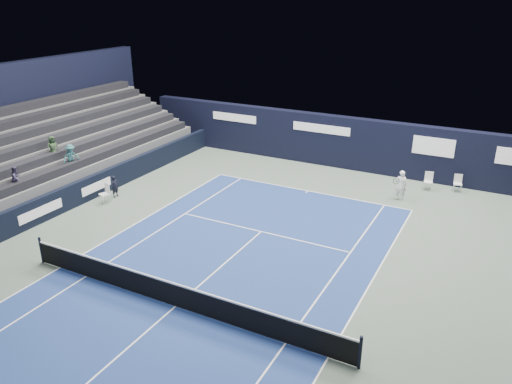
# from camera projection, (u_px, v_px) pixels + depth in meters

# --- Properties ---
(ground) EXTENTS (48.00, 48.00, 0.00)m
(ground) POSITION_uv_depth(u_px,v_px,m) (207.00, 279.00, 18.58)
(ground) COLOR #4F5D53
(ground) RESTS_ON ground
(court_surface) EXTENTS (10.97, 23.77, 0.01)m
(court_surface) POSITION_uv_depth(u_px,v_px,m) (175.00, 306.00, 16.94)
(court_surface) COLOR navy
(court_surface) RESTS_ON ground
(folding_chair_back_a) EXTENTS (0.49, 0.52, 0.97)m
(folding_chair_back_a) POSITION_uv_depth(u_px,v_px,m) (429.00, 178.00, 26.72)
(folding_chair_back_a) COLOR silver
(folding_chair_back_a) RESTS_ON ground
(folding_chair_back_b) EXTENTS (0.49, 0.48, 0.93)m
(folding_chair_back_b) POSITION_uv_depth(u_px,v_px,m) (458.00, 182.00, 26.49)
(folding_chair_back_b) COLOR silver
(folding_chair_back_b) RESTS_ON ground
(line_judge_chair) EXTENTS (0.55, 0.54, 1.00)m
(line_judge_chair) POSITION_uv_depth(u_px,v_px,m) (106.00, 192.00, 25.07)
(line_judge_chair) COLOR white
(line_judge_chair) RESTS_ON ground
(line_judge) EXTENTS (0.31, 0.44, 1.15)m
(line_judge) POSITION_uv_depth(u_px,v_px,m) (115.00, 186.00, 25.74)
(line_judge) COLOR black
(line_judge) RESTS_ON ground
(court_markings) EXTENTS (11.03, 23.83, 0.00)m
(court_markings) POSITION_uv_depth(u_px,v_px,m) (175.00, 306.00, 16.94)
(court_markings) COLOR white
(court_markings) RESTS_ON court_surface
(tennis_net) EXTENTS (12.90, 0.10, 1.10)m
(tennis_net) POSITION_uv_depth(u_px,v_px,m) (174.00, 294.00, 16.75)
(tennis_net) COLOR black
(tennis_net) RESTS_ON ground
(back_sponsor_wall) EXTENTS (26.00, 0.63, 3.10)m
(back_sponsor_wall) POSITION_uv_depth(u_px,v_px,m) (338.00, 142.00, 29.89)
(back_sponsor_wall) COLOR black
(back_sponsor_wall) RESTS_ON ground
(side_barrier_left) EXTENTS (0.33, 22.00, 1.20)m
(side_barrier_left) POSITION_uv_depth(u_px,v_px,m) (94.00, 186.00, 25.71)
(side_barrier_left) COLOR black
(side_barrier_left) RESTS_ON ground
(spectator_stand) EXTENTS (6.00, 18.00, 6.40)m
(spectator_stand) POSITION_uv_depth(u_px,v_px,m) (54.00, 146.00, 27.65)
(spectator_stand) COLOR #4F4F52
(spectator_stand) RESTS_ON ground
(tennis_player) EXTENTS (0.64, 0.86, 1.57)m
(tennis_player) POSITION_uv_depth(u_px,v_px,m) (401.00, 185.00, 25.34)
(tennis_player) COLOR white
(tennis_player) RESTS_ON ground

